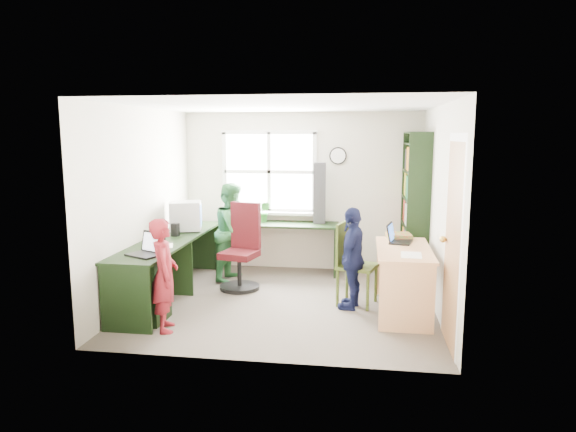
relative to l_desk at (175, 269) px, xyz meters
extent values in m
cube|color=#4A423A|center=(1.31, 0.28, -0.47)|extent=(3.60, 3.40, 0.02)
cube|color=white|center=(1.31, 0.28, 1.95)|extent=(3.60, 3.40, 0.02)
cube|color=beige|center=(1.31, 1.99, 0.74)|extent=(3.60, 0.02, 2.40)
cube|color=beige|center=(1.31, -1.43, 0.74)|extent=(3.60, 0.02, 2.40)
cube|color=beige|center=(-0.50, 0.28, 0.74)|extent=(0.02, 3.40, 2.40)
cube|color=beige|center=(3.12, 0.28, 0.74)|extent=(0.02, 3.40, 2.40)
cube|color=white|center=(0.81, 1.97, 1.04)|extent=(1.40, 0.01, 1.20)
cube|color=white|center=(0.81, 1.96, 1.04)|extent=(1.48, 0.04, 1.28)
cube|color=#A17045|center=(3.09, -0.77, 0.54)|extent=(0.02, 0.82, 2.00)
sphere|color=gold|center=(3.06, -0.44, 0.54)|extent=(0.07, 0.07, 0.07)
cylinder|color=black|center=(1.86, 1.96, 1.29)|extent=(0.26, 0.03, 0.26)
cylinder|color=white|center=(1.86, 1.95, 1.29)|extent=(0.22, 0.01, 0.22)
cube|color=black|center=(-0.19, 0.38, 0.28)|extent=(0.60, 2.70, 0.03)
cube|color=black|center=(1.06, 1.70, 0.28)|extent=(1.65, 0.56, 0.03)
cube|color=black|center=(-0.19, 0.38, -0.10)|extent=(0.56, 0.03, 0.72)
cube|color=black|center=(-0.19, -0.94, -0.10)|extent=(0.56, 0.03, 0.72)
cube|color=black|center=(-0.19, 1.70, -0.10)|extent=(0.56, 0.03, 0.72)
cube|color=black|center=(1.86, 1.70, -0.10)|extent=(0.03, 0.52, 0.72)
cube|color=black|center=(-0.19, -0.57, -0.10)|extent=(0.54, 0.45, 0.72)
cube|color=#E9A974|center=(2.72, 0.14, 0.30)|extent=(0.62, 1.34, 0.03)
cube|color=#E9A974|center=(2.71, -0.51, -0.09)|extent=(0.57, 0.04, 0.74)
cube|color=#E9A974|center=(2.72, 0.78, -0.09)|extent=(0.57, 0.04, 0.74)
cube|color=black|center=(2.96, 0.96, 0.59)|extent=(0.30, 0.02, 2.10)
cube|color=black|center=(2.96, 1.96, 0.59)|extent=(0.30, 0.02, 2.10)
cube|color=black|center=(2.96, 1.46, 1.63)|extent=(0.30, 1.00, 0.02)
cube|color=black|center=(2.96, 1.46, -0.40)|extent=(0.30, 1.00, 0.02)
cube|color=black|center=(2.96, 1.46, -0.04)|extent=(0.30, 1.00, 0.02)
cube|color=black|center=(2.96, 1.46, 0.34)|extent=(0.30, 1.00, 0.02)
cube|color=black|center=(2.96, 1.46, 0.72)|extent=(0.30, 1.00, 0.02)
cube|color=black|center=(2.96, 1.46, 1.10)|extent=(0.30, 1.00, 0.02)
cube|color=black|center=(2.96, 1.46, 1.48)|extent=(0.30, 1.00, 0.02)
cube|color=#A12717|center=(2.96, 1.16, -0.25)|extent=(0.25, 0.28, 0.27)
cube|color=navy|center=(2.96, 1.48, -0.24)|extent=(0.25, 0.30, 0.29)
cube|color=#1B7335|center=(2.96, 1.78, -0.23)|extent=(0.25, 0.26, 0.30)
cube|color=gold|center=(2.96, 1.16, 0.13)|extent=(0.25, 0.28, 0.30)
cube|color=#6D2E73|center=(2.96, 1.48, 0.14)|extent=(0.25, 0.30, 0.32)
cube|color=orange|center=(2.96, 1.78, 0.12)|extent=(0.25, 0.26, 0.29)
cube|color=black|center=(2.96, 1.16, 0.52)|extent=(0.25, 0.28, 0.32)
cube|color=#B8B9AD|center=(2.96, 1.48, 0.50)|extent=(0.25, 0.30, 0.29)
cube|color=#A12717|center=(2.96, 1.78, 0.51)|extent=(0.25, 0.26, 0.30)
cube|color=navy|center=(2.96, 1.16, 0.88)|extent=(0.25, 0.28, 0.29)
cube|color=#1B7335|center=(2.96, 1.48, 0.89)|extent=(0.25, 0.30, 0.30)
cube|color=gold|center=(2.96, 1.78, 0.90)|extent=(0.25, 0.26, 0.32)
cube|color=#6D2E73|center=(2.96, 1.16, 1.27)|extent=(0.25, 0.28, 0.30)
cube|color=orange|center=(2.96, 1.48, 1.28)|extent=(0.25, 0.30, 0.32)
cube|color=black|center=(2.96, 1.78, 1.26)|extent=(0.25, 0.26, 0.29)
cylinder|color=black|center=(0.62, 0.75, -0.43)|extent=(0.64, 0.64, 0.05)
cylinder|color=black|center=(0.62, 0.75, -0.21)|extent=(0.07, 0.07, 0.40)
cube|color=#3F0B0F|center=(0.62, 0.75, 0.02)|extent=(0.53, 0.53, 0.09)
cube|color=#3F0B0F|center=(0.66, 0.95, 0.39)|extent=(0.43, 0.17, 0.63)
cylinder|color=#43551C|center=(1.96, 0.22, -0.22)|extent=(0.05, 0.05, 0.47)
cylinder|color=#43551C|center=(2.32, 0.12, -0.22)|extent=(0.05, 0.05, 0.47)
cylinder|color=#43551C|center=(2.06, 0.58, -0.22)|extent=(0.05, 0.05, 0.47)
cylinder|color=#43551C|center=(2.42, 0.48, -0.22)|extent=(0.05, 0.05, 0.47)
cube|color=#43551C|center=(2.19, 0.35, 0.02)|extent=(0.54, 0.54, 0.04)
cube|color=#43551C|center=(2.00, 0.41, 0.29)|extent=(0.14, 0.41, 0.52)
cube|color=#B3B4B8|center=(-0.17, 0.92, 0.31)|extent=(0.35, 0.31, 0.02)
cube|color=#B3B4B8|center=(-0.17, 0.92, 0.51)|extent=(0.49, 0.46, 0.39)
cube|color=#3F72F2|center=(0.03, 0.97, 0.51)|extent=(0.09, 0.31, 0.28)
cube|color=black|center=(-0.13, -0.57, 0.30)|extent=(0.44, 0.39, 0.02)
cube|color=black|center=(-0.07, -0.45, 0.42)|extent=(0.35, 0.21, 0.24)
cube|color=white|center=(-0.07, -0.46, 0.42)|extent=(0.30, 0.18, 0.19)
cube|color=black|center=(2.70, 0.45, 0.32)|extent=(0.31, 0.38, 0.02)
cube|color=black|center=(2.58, 0.48, 0.43)|extent=(0.13, 0.34, 0.22)
cube|color=#3F72F2|center=(2.59, 0.47, 0.43)|extent=(0.10, 0.30, 0.18)
cube|color=black|center=(-0.18, 0.53, 0.38)|extent=(0.10, 0.10, 0.17)
cube|color=black|center=(-0.14, 1.07, 0.38)|extent=(0.10, 0.10, 0.17)
cube|color=black|center=(1.60, 1.78, 0.75)|extent=(0.20, 0.18, 0.91)
cube|color=red|center=(2.70, 0.72, 0.34)|extent=(0.33, 0.33, 0.06)
cube|color=white|center=(-0.10, -0.06, 0.30)|extent=(0.28, 0.32, 0.00)
cube|color=white|center=(2.77, -0.21, 0.31)|extent=(0.24, 0.33, 0.00)
imported|color=#337F34|center=(0.77, 1.77, 0.45)|extent=(0.19, 0.17, 0.31)
imported|color=maroon|center=(0.18, -0.78, 0.15)|extent=(0.42, 0.51, 1.21)
imported|color=#2B6C35|center=(0.42, 1.22, 0.24)|extent=(0.64, 0.76, 1.39)
imported|color=#141A40|center=(2.13, 0.21, 0.16)|extent=(0.44, 0.76, 1.22)
camera|label=1|loc=(2.22, -5.78, 1.61)|focal=32.00mm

